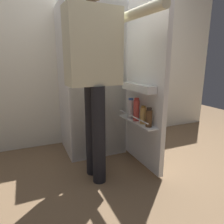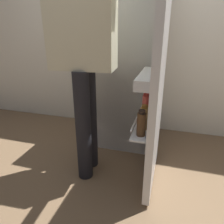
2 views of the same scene
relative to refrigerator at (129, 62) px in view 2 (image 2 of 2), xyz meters
name	(u,v)px [view 2 (image 2 of 2)]	position (x,y,z in m)	size (l,w,h in m)	color
ground_plane	(112,165)	(-0.03, -0.51, -0.85)	(6.93, 6.93, 0.00)	brown
kitchen_wall	(136,16)	(-0.03, 0.42, 0.43)	(4.40, 0.10, 2.56)	silver
refrigerator	(129,62)	(0.00, 0.00, 0.00)	(0.72, 1.29, 1.71)	white
person	(84,41)	(-0.20, -0.63, 0.23)	(0.61, 0.78, 1.78)	black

